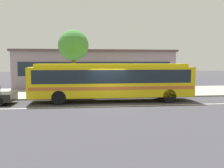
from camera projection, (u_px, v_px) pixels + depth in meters
name	position (u px, v px, depth m)	size (l,w,h in m)	color
ground_plane	(108.00, 104.00, 17.56)	(120.00, 120.00, 0.00)	#39383E
sidewalk_slab	(100.00, 92.00, 24.12)	(60.00, 8.00, 0.12)	#98968C
lane_stripe_center	(110.00, 106.00, 16.77)	(56.00, 0.16, 0.01)	silver
transit_bus	(112.00, 80.00, 18.76)	(12.04, 2.67, 2.83)	gold
pedestrian_waiting_near_sign	(123.00, 83.00, 21.99)	(0.47, 0.47, 1.70)	#2D2C32
street_tree_near_stop	(73.00, 46.00, 22.29)	(2.72, 2.72, 5.69)	brown
station_building	(94.00, 68.00, 31.05)	(18.11, 8.99, 4.30)	gray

